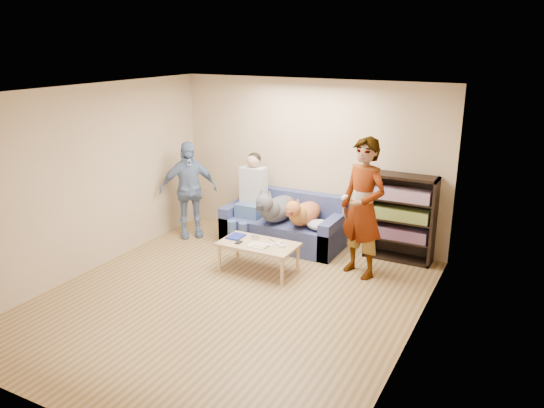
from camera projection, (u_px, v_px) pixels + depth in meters
The scene contains 27 objects.
ground at pixel (228, 300), 6.72m from camera, with size 5.00×5.00×0.00m, color brown.
ceiling at pixel (222, 92), 5.94m from camera, with size 5.00×5.00×0.00m, color white.
wall_back at pixel (310, 162), 8.44m from camera, with size 4.50×4.50×0.00m, color tan.
wall_front at pixel (57, 285), 4.22m from camera, with size 4.50×4.50×0.00m, color tan.
wall_left at pixel (88, 180), 7.33m from camera, with size 5.00×5.00×0.00m, color tan.
wall_right at pixel (415, 233), 5.33m from camera, with size 5.00×5.00×0.00m, color tan.
blanket at pixel (320, 225), 7.96m from camera, with size 0.40×0.34×0.14m, color #B1B2B6.
person_standing_right at pixel (363, 208), 7.19m from camera, with size 0.71×0.47×1.94m, color gray.
person_standing_left at pixel (188, 190), 8.70m from camera, with size 0.94×0.39×1.61m, color #707EB3.
held_controller at pixel (344, 197), 7.06m from camera, with size 0.04×0.13×0.03m, color silver.
notebook_blue at pixel (236, 236), 7.68m from camera, with size 0.20×0.26×0.03m, color navy.
papers at pixel (258, 246), 7.35m from camera, with size 0.26×0.20×0.01m, color silver.
magazine at pixel (261, 245), 7.35m from camera, with size 0.22×0.17×0.01m, color beige.
camera_silver at pixel (255, 237), 7.61m from camera, with size 0.11×0.06×0.05m, color #B8B8BD.
controller_a at pixel (279, 243), 7.42m from camera, with size 0.04×0.13×0.03m, color white.
controller_b at pixel (282, 246), 7.31m from camera, with size 0.09×0.06×0.03m, color silver.
headphone_cup_a at pixel (270, 245), 7.35m from camera, with size 0.07×0.07×0.02m, color white.
headphone_cup_b at pixel (273, 243), 7.42m from camera, with size 0.07×0.07×0.02m, color silver.
pen_orange at pixel (251, 246), 7.33m from camera, with size 0.01×0.01×0.14m, color orange.
pen_black at pixel (272, 240), 7.56m from camera, with size 0.01×0.01×0.14m, color black.
wallet at pixel (239, 242), 7.47m from camera, with size 0.07×0.12×0.01m, color black.
sofa at pixel (284, 227), 8.52m from camera, with size 1.90×0.85×0.82m.
person_seated at pixel (251, 195), 8.50m from camera, with size 0.40×0.73×1.47m.
dog_gray at pixel (277, 208), 8.27m from camera, with size 0.43×1.26×0.62m.
dog_tan at pixel (303, 213), 8.11m from camera, with size 0.38×1.15×0.55m.
coffee_table at pixel (258, 246), 7.47m from camera, with size 1.10×0.60×0.42m.
bookshelf at pixel (401, 216), 7.80m from camera, with size 1.00×0.34×1.30m.
Camera 1 is at (3.30, -5.10, 3.17)m, focal length 35.00 mm.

